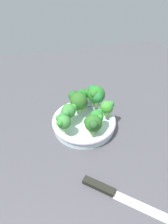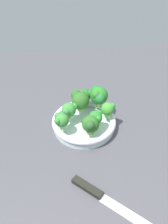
{
  "view_description": "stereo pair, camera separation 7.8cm",
  "coord_description": "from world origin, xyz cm",
  "views": [
    {
      "loc": [
        15.41,
        59.61,
        57.54
      ],
      "look_at": [
        0.82,
        2.24,
        7.14
      ],
      "focal_mm": 35.46,
      "sensor_mm": 36.0,
      "label": 1
    },
    {
      "loc": [
        7.78,
        61.03,
        57.54
      ],
      "look_at": [
        0.82,
        2.24,
        7.14
      ],
      "focal_mm": 35.46,
      "sensor_mm": 36.0,
      "label": 2
    }
  ],
  "objects": [
    {
      "name": "bowl",
      "position": [
        0.82,
        2.24,
        2.11
      ],
      "size": [
        23.29,
        23.29,
        4.14
      ],
      "color": "silver",
      "rests_on": "ground_plane"
    },
    {
      "name": "broccoli_floret_2",
      "position": [
        -5.31,
        -3.97,
        9.35
      ],
      "size": [
        6.68,
        8.24,
        8.31
      ],
      "color": "#8EBC5B",
      "rests_on": "bowl"
    },
    {
      "name": "ground_plane",
      "position": [
        0.0,
        0.0,
        -1.25
      ],
      "size": [
        130.0,
        130.0,
        2.5
      ],
      "primitive_type": "cube",
      "color": "#49474E"
    },
    {
      "name": "broccoli_floret_5",
      "position": [
        5.92,
        0.79,
        7.53
      ],
      "size": [
        5.8,
        5.81,
        5.96
      ],
      "color": "#8FCD6B",
      "rests_on": "bowl"
    },
    {
      "name": "broccoli_floret_7",
      "position": [
        8.9,
        6.08,
        7.83
      ],
      "size": [
        4.98,
        5.52,
        5.95
      ],
      "color": "#92D063",
      "rests_on": "bowl"
    },
    {
      "name": "knife",
      "position": [
        -0.66,
        30.7,
        0.55
      ],
      "size": [
        21.45,
        19.5,
        1.5
      ],
      "color": "silver",
      "rests_on": "ground_plane"
    },
    {
      "name": "broccoli_floret_6",
      "position": [
        -2.8,
        6.12,
        7.63
      ],
      "size": [
        4.89,
        5.55,
        5.97
      ],
      "color": "#95CB57",
      "rests_on": "bowl"
    },
    {
      "name": "broccoli_floret_3",
      "position": [
        1.75,
        -3.27,
        8.47
      ],
      "size": [
        6.66,
        7.6,
        7.43
      ],
      "color": "#7CBC4D",
      "rests_on": "bowl"
    },
    {
      "name": "broccoli_floret_4",
      "position": [
        -0.35,
        9.56,
        7.94
      ],
      "size": [
        5.86,
        6.42,
        6.75
      ],
      "color": "#7FB154",
      "rests_on": "bowl"
    },
    {
      "name": "broccoli_floret_1",
      "position": [
        -0.7,
        -6.14,
        8.46
      ],
      "size": [
        5.79,
        4.82,
        6.59
      ],
      "color": "#93C35E",
      "rests_on": "bowl"
    },
    {
      "name": "broccoli_floret_0",
      "position": [
        -7.8,
        2.38,
        7.82
      ],
      "size": [
        5.03,
        4.7,
        6.02
      ],
      "color": "#8ED05A",
      "rests_on": "bowl"
    }
  ]
}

